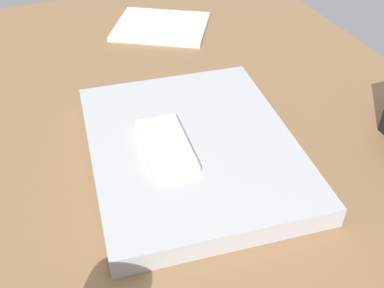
% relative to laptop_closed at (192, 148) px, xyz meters
% --- Properties ---
extents(desk_surface, '(1.20, 0.80, 0.03)m').
position_rel_laptop_closed_xyz_m(desk_surface, '(-0.04, 0.01, -0.03)').
color(desk_surface, olive).
rests_on(desk_surface, ground).
extents(laptop_closed, '(0.32, 0.27, 0.03)m').
position_rel_laptop_closed_xyz_m(laptop_closed, '(0.00, 0.00, 0.00)').
color(laptop_closed, '#B7BABC').
rests_on(laptop_closed, desk_surface).
extents(cell_phone_on_laptop, '(0.11, 0.06, 0.01)m').
position_rel_laptop_closed_xyz_m(cell_phone_on_laptop, '(-0.00, 0.03, 0.02)').
color(cell_phone_on_laptop, silver).
rests_on(cell_phone_on_laptop, laptop_closed).
extents(notepad, '(0.20, 0.21, 0.01)m').
position_rel_laptop_closed_xyz_m(notepad, '(0.36, -0.08, -0.01)').
color(notepad, white).
rests_on(notepad, desk_surface).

